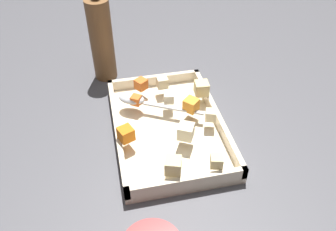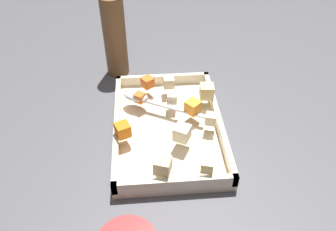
% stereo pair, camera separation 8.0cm
% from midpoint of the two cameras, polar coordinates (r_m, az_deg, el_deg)
% --- Properties ---
extents(ground_plane, '(4.00, 4.00, 0.00)m').
position_cam_midpoint_polar(ground_plane, '(0.84, 1.91, -2.53)').
color(ground_plane, '#4C4C51').
extents(baking_dish, '(0.37, 0.25, 0.04)m').
position_cam_midpoint_polar(baking_dish, '(0.83, 2.77, -2.24)').
color(baking_dish, beige).
rests_on(baking_dish, ground_plane).
extents(carrot_chunk_corner_sw, '(0.04, 0.04, 0.03)m').
position_cam_midpoint_polar(carrot_chunk_corner_sw, '(0.90, -0.85, 5.41)').
color(carrot_chunk_corner_sw, orange).
rests_on(carrot_chunk_corner_sw, baking_dish).
extents(carrot_chunk_near_right, '(0.03, 0.03, 0.02)m').
position_cam_midpoint_polar(carrot_chunk_near_right, '(0.85, -2.04, 2.88)').
color(carrot_chunk_near_right, orange).
rests_on(carrot_chunk_near_right, baking_dish).
extents(carrot_chunk_heap_side, '(0.04, 0.04, 0.03)m').
position_cam_midpoint_polar(carrot_chunk_heap_side, '(0.76, -4.50, -2.52)').
color(carrot_chunk_heap_side, orange).
rests_on(carrot_chunk_heap_side, baking_dish).
extents(carrot_chunk_front_center, '(0.04, 0.04, 0.03)m').
position_cam_midpoint_polar(carrot_chunk_front_center, '(0.82, 6.93, 1.31)').
color(carrot_chunk_front_center, orange).
rests_on(carrot_chunk_front_center, baking_dish).
extents(potato_chunk_mid_left, '(0.04, 0.04, 0.03)m').
position_cam_midpoint_polar(potato_chunk_mid_left, '(0.75, 5.40, -3.00)').
color(potato_chunk_mid_left, beige).
rests_on(potato_chunk_mid_left, baking_dish).
extents(potato_chunk_under_handle, '(0.04, 0.04, 0.03)m').
position_cam_midpoint_polar(potato_chunk_under_handle, '(0.87, 9.03, 3.89)').
color(potato_chunk_under_handle, '#E0CC89').
rests_on(potato_chunk_under_handle, baking_dish).
extents(potato_chunk_rim_edge, '(0.03, 0.03, 0.02)m').
position_cam_midpoint_polar(potato_chunk_rim_edge, '(0.70, 9.82, -8.32)').
color(potato_chunk_rim_edge, '#E0CC89').
rests_on(potato_chunk_rim_edge, baking_dish).
extents(potato_chunk_far_left, '(0.03, 0.03, 0.03)m').
position_cam_midpoint_polar(potato_chunk_far_left, '(0.90, 2.68, 5.43)').
color(potato_chunk_far_left, beige).
rests_on(potato_chunk_far_left, baking_dish).
extents(potato_chunk_center, '(0.03, 0.03, 0.02)m').
position_cam_midpoint_polar(potato_chunk_center, '(0.80, 9.95, -0.65)').
color(potato_chunk_center, beige).
rests_on(potato_chunk_center, baking_dish).
extents(potato_chunk_near_spoon, '(0.04, 0.04, 0.03)m').
position_cam_midpoint_polar(potato_chunk_near_spoon, '(0.69, 2.50, -8.39)').
color(potato_chunk_near_spoon, '#E0CC89').
rests_on(potato_chunk_near_spoon, baking_dish).
extents(parsnip_chunk_mid_right, '(0.03, 0.03, 0.02)m').
position_cam_midpoint_polar(parsnip_chunk_mid_right, '(0.85, 3.40, 2.78)').
color(parsnip_chunk_mid_right, beige).
rests_on(parsnip_chunk_mid_right, baking_dish).
extents(serving_spoon, '(0.12, 0.20, 0.02)m').
position_cam_midpoint_polar(serving_spoon, '(0.86, -1.91, 2.93)').
color(serving_spoon, silver).
rests_on(serving_spoon, baking_dish).
extents(pepper_mill, '(0.06, 0.06, 0.26)m').
position_cam_midpoint_polar(pepper_mill, '(0.99, -6.45, 12.82)').
color(pepper_mill, brown).
rests_on(pepper_mill, ground_plane).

